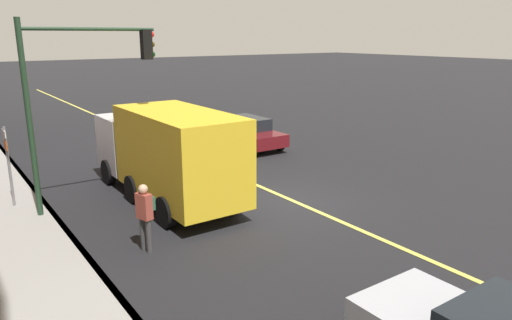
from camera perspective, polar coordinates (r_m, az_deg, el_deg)
name	(u,v)px	position (r m, az deg, el deg)	size (l,w,h in m)	color
ground	(291,200)	(15.63, 4.26, -4.84)	(200.00, 200.00, 0.00)	black
sidewalk_slab	(12,267)	(12.52, -27.20, -11.29)	(80.00, 3.22, 0.15)	gray
curb_edge	(80,250)	(12.75, -20.32, -10.07)	(80.00, 0.16, 0.15)	slate
lane_stripe_center	(291,200)	(15.63, 4.26, -4.82)	(80.00, 0.16, 0.01)	#D8CC4C
car_maroon	(247,132)	(22.76, -1.12, 3.37)	(4.16, 1.99, 1.42)	#591116
truck_yellow	(167,151)	(15.50, -10.58, 1.03)	(7.14, 2.44, 3.01)	silver
pedestrian_with_backpack	(145,212)	(12.04, -13.15, -6.12)	(0.46, 0.44, 1.74)	#383838
traffic_light_mast	(80,82)	(14.84, -20.34, 8.72)	(0.28, 3.91, 5.70)	#1E3823
street_sign_post	(8,162)	(16.11, -27.57, -0.17)	(0.60, 0.08, 2.61)	slate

